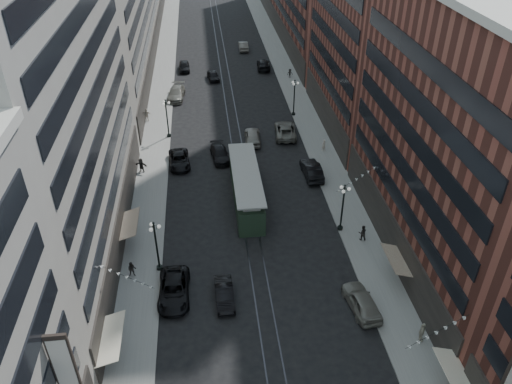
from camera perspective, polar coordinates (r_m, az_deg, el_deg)
name	(u,v)px	position (r m, az deg, el deg)	size (l,w,h in m)	color
ground	(233,119)	(75.18, -2.70, 8.38)	(220.00, 220.00, 0.00)	black
sidewalk_west	(161,95)	(84.46, -10.81, 10.84)	(4.00, 180.00, 0.15)	gray
sidewalk_east	(294,89)	(85.52, 4.32, 11.64)	(4.00, 180.00, 0.15)	gray
rail_west	(224,93)	(84.27, -3.69, 11.27)	(0.12, 180.00, 0.02)	#2D2D33
rail_east	(232,92)	(84.34, -2.72, 11.32)	(0.12, 180.00, 0.02)	#2D2D33
building_west_mid	(53,116)	(46.51, -22.18, 8.09)	(8.00, 36.00, 28.00)	gray
building_east_mid	(453,143)	(46.22, 21.62, 5.25)	(8.00, 30.00, 24.00)	brown
lamppost_sw_far	(156,245)	(46.48, -11.32, -5.92)	(1.03, 1.14, 5.52)	black
lamppost_sw_mid	(167,117)	(69.42, -10.14, 8.43)	(1.03, 1.14, 5.52)	black
lamppost_se_far	(343,206)	(51.11, 9.88, -1.60)	(1.03, 1.14, 5.52)	black
lamppost_se_mid	(294,96)	(74.98, 4.39, 10.84)	(1.03, 1.14, 5.52)	black
streetcar	(246,188)	(55.62, -1.14, 0.48)	(2.98, 13.48, 3.73)	#223624
car_2	(174,290)	(45.19, -9.35, -10.96)	(2.68, 5.81, 1.61)	black
car_4	(362,301)	(44.49, 11.98, -12.12)	(2.05, 5.10, 1.74)	slate
car_5	(224,294)	(44.44, -3.63, -11.56)	(1.54, 4.43, 1.46)	black
pedestrian_2	(132,269)	(47.67, -13.98, -8.57)	(0.78, 0.43, 1.60)	black
pedestrian_4	(422,332)	(43.11, 18.43, -14.95)	(1.10, 0.50, 1.88)	#AEA790
car_7	(179,160)	(63.56, -8.76, 3.66)	(2.49, 5.40, 1.50)	black
car_8	(176,93)	(82.59, -9.09, 11.08)	(2.46, 6.05, 1.75)	slate
car_9	(184,66)	(94.33, -8.20, 14.03)	(1.88, 4.67, 1.59)	black
car_10	(312,170)	(60.84, 6.39, 2.52)	(1.88, 5.38, 1.77)	black
car_11	(285,130)	(69.94, 3.37, 7.08)	(2.83, 6.13, 1.70)	#66655B
car_12	(264,64)	(94.35, 0.87, 14.39)	(2.31, 5.69, 1.65)	black
car_13	(213,76)	(89.41, -4.92, 13.09)	(1.77, 4.41, 1.50)	black
car_14	(243,46)	(104.54, -1.46, 16.36)	(1.78, 5.11, 1.68)	#646159
pedestrian_5	(141,165)	(62.64, -12.99, 3.00)	(1.70, 0.49, 1.84)	black
pedestrian_6	(147,115)	(75.33, -12.37, 8.60)	(1.14, 0.52, 1.94)	#B7AA97
pedestrian_7	(362,233)	(51.42, 12.07, -4.57)	(0.82, 0.45, 1.70)	black
pedestrian_8	(324,145)	(66.34, 7.74, 5.32)	(0.58, 0.38, 1.59)	beige
pedestrian_9	(290,73)	(89.93, 3.90, 13.38)	(1.01, 0.42, 1.56)	black
car_extra_0	(220,154)	(64.30, -4.14, 4.36)	(2.08, 5.11, 1.48)	black
car_extra_1	(253,136)	(68.17, -0.40, 6.41)	(2.08, 5.18, 1.76)	gray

